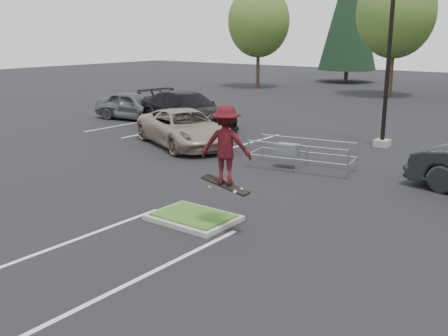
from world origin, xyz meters
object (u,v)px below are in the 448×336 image
Objects in this scene: light_pole at (390,38)px; car_l_black at (186,110)px; decid_b at (396,16)px; car_l_tan at (184,128)px; skateboarder at (226,145)px; car_l_grey at (134,106)px; decid_a at (259,24)px; conif_a at (350,9)px; cart_corral at (291,150)px.

car_l_black is at bearing -171.16° from light_pole.
car_l_tan is at bearing -91.19° from decid_b.
decid_b is at bearing -99.18° from skateboarder.
skateboarder reaches higher than car_l_grey.
decid_a is 0.92× the size of decid_b.
conif_a is (-14.50, 28.00, 2.54)m from light_pole.
conif_a is at bearing 130.17° from decid_b.
decid_a is at bearing 135.75° from light_pole.
skateboarder is (1.95, -6.52, 1.54)m from cart_corral.
decid_a is 2.30× the size of cart_corral.
skateboarder is 18.28m from car_l_grey.
cart_corral is at bearing -102.47° from light_pole.
car_l_grey reaches higher than car_l_tan.
car_l_grey is at bearing -110.58° from decid_b.
decid_a is at bearing -111.91° from conif_a.
skateboarder is (0.70, -12.19, -2.36)m from light_pole.
light_pole is 12.43m from skateboarder.
car_l_black is (-9.95, -1.55, -3.64)m from light_pole.
car_l_grey is at bearing 87.03° from car_l_tan.
car_l_grey is at bearing -89.03° from conif_a.
decid_b is 1.52× the size of car_l_black.
decid_a is at bearing -177.61° from decid_b.
skateboarder reaches higher than car_l_black.
cart_corral is 0.61× the size of car_l_black.
conif_a is (-7.99, 9.47, 1.05)m from decid_b.
light_pole reaches higher than cart_corral.
light_pole reaches higher than skateboarder.
skateboarder is at bearing -108.88° from car_l_tan.
conif_a is 43.25m from skateboarder.
light_pole is 1.05× the size of decid_b.
decid_a is at bearing 50.70° from car_l_tan.
decid_b is 2.08× the size of car_l_grey.
car_l_tan is at bearing -144.46° from light_pole.
car_l_tan is at bearing -63.45° from decid_a.
car_l_black reaches higher than cart_corral.
decid_b is 21.95m from car_l_grey.
car_l_grey is (-14.70, 10.77, -1.41)m from skateboarder.
car_l_black is at bearing 64.70° from car_l_tan.
car_l_black is (4.55, -29.55, -6.18)m from conif_a.
decid_b is at bearing 2.39° from decid_a.
conif_a is at bearing -91.66° from skateboarder.
decid_b is 25.34m from cart_corral.
light_pole is 10.71m from car_l_black.
decid_b is (-6.51, 18.53, 1.48)m from light_pole.
conif_a is 6.20× the size of skateboarder.
decid_a is at bearing 5.51° from car_l_grey.
light_pole is 25.86m from decid_a.
conif_a reaches higher than car_l_black.
skateboarder is at bearing -83.48° from cart_corral.
conif_a is 34.43m from car_l_tan.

